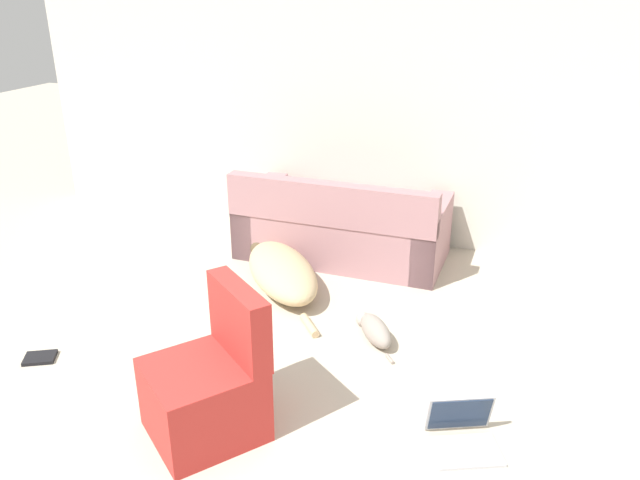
# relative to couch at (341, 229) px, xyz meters

# --- Properties ---
(wall_back) EXTENTS (7.47, 0.06, 2.59)m
(wall_back) POSITION_rel_couch_xyz_m (0.34, 0.58, 1.03)
(wall_back) COLOR beige
(wall_back) RESTS_ON ground_plane
(couch) EXTENTS (1.80, 0.85, 0.79)m
(couch) POSITION_rel_couch_xyz_m (0.00, 0.00, 0.00)
(couch) COLOR #A3757A
(couch) RESTS_ON ground_plane
(dog) EXTENTS (1.10, 1.28, 0.29)m
(dog) POSITION_rel_couch_xyz_m (-0.28, -0.71, -0.12)
(dog) COLOR tan
(dog) RESTS_ON ground_plane
(cat) EXTENTS (0.40, 0.49, 0.17)m
(cat) POSITION_rel_couch_xyz_m (0.65, -1.25, -0.19)
(cat) COLOR gray
(cat) RESTS_ON ground_plane
(laptop_open) EXTENTS (0.46, 0.44, 0.26)m
(laptop_open) POSITION_rel_couch_xyz_m (1.37, -2.08, -0.18)
(laptop_open) COLOR #B7B7BC
(laptop_open) RESTS_ON ground_plane
(book_black) EXTENTS (0.24, 0.22, 0.02)m
(book_black) POSITION_rel_couch_xyz_m (-1.35, -2.24, -0.26)
(book_black) COLOR black
(book_black) RESTS_ON ground_plane
(side_chair) EXTENTS (0.77, 0.78, 0.84)m
(side_chair) POSITION_rel_couch_xyz_m (0.06, -2.45, 0.02)
(side_chair) COLOR #B72D28
(side_chair) RESTS_ON ground_plane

